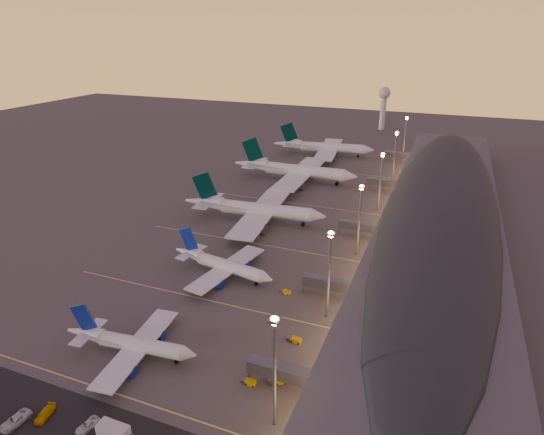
{
  "coord_description": "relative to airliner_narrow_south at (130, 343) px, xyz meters",
  "views": [
    {
      "loc": [
        60.67,
        -103.9,
        73.89
      ],
      "look_at": [
        2.0,
        45.0,
        7.0
      ],
      "focal_mm": 30.0,
      "sensor_mm": 36.0,
      "label": 1
    }
  ],
  "objects": [
    {
      "name": "light_masts",
      "position": [
        40.3,
        97.96,
        14.33
      ],
      "size": [
        2.2,
        217.2,
        25.9
      ],
      "color": "slate",
      "rests_on": "ground"
    },
    {
      "name": "baggage_tug_d",
      "position": [
        35.58,
        19.27,
        -2.71
      ],
      "size": [
        3.99,
        1.98,
        1.15
      ],
      "rotation": [
        0.0,
        0.0,
        -0.1
      ],
      "color": "#D29F05",
      "rests_on": "ground"
    },
    {
      "name": "airliner_narrow_north",
      "position": [
        2.56,
        43.15,
        0.31
      ],
      "size": [
        38.26,
        34.56,
        13.69
      ],
      "rotation": [
        0.0,
        0.0,
        -0.17
      ],
      "color": "silver",
      "rests_on": "ground"
    },
    {
      "name": "catering_truck_a",
      "position": [
        13.39,
        -22.11,
        -1.42
      ],
      "size": [
        6.91,
        2.76,
        3.88
      ],
      "rotation": [
        0.0,
        0.0,
        -0.0
      ],
      "color": "silver",
      "rests_on": "ground"
    },
    {
      "name": "baggage_tug_a",
      "position": [
        30.88,
        1.39,
        -2.75
      ],
      "size": [
        3.58,
        1.64,
        1.06
      ],
      "rotation": [
        0.0,
        0.0,
        -0.01
      ],
      "color": "#D29F05",
      "rests_on": "ground"
    },
    {
      "name": "airliner_wide_mid",
      "position": [
        -7.73,
        144.72,
        2.26
      ],
      "size": [
        66.42,
        60.27,
        21.31
      ],
      "rotation": [
        0.0,
        0.0,
        0.01
      ],
      "color": "silver",
      "rests_on": "ground"
    },
    {
      "name": "service_van_b",
      "position": [
        -4.22,
        -22.62,
        -2.48
      ],
      "size": [
        3.02,
        5.5,
        1.51
      ],
      "primitive_type": "imported",
      "rotation": [
        0.0,
        0.0,
        0.18
      ],
      "color": "#D29F05",
      "rests_on": "ground"
    },
    {
      "name": "lane_markings",
      "position": [
        4.3,
        72.96,
        -3.22
      ],
      "size": [
        90.0,
        180.36,
        0.0
      ],
      "color": "#D8C659",
      "rests_on": "ground"
    },
    {
      "name": "service_van_a",
      "position": [
        -8.27,
        -26.18,
        -2.36
      ],
      "size": [
        3.38,
        6.5,
        1.75
      ],
      "primitive_type": "imported",
      "rotation": [
        0.0,
        0.0,
        -0.08
      ],
      "color": "silver",
      "rests_on": "ground"
    },
    {
      "name": "ground",
      "position": [
        4.3,
        32.96,
        -3.23
      ],
      "size": [
        700.0,
        700.0,
        0.0
      ],
      "primitive_type": "plane",
      "color": "#403E3B"
    },
    {
      "name": "service_van_c",
      "position": [
        5.97,
        -21.65,
        -2.54
      ],
      "size": [
        3.01,
        5.28,
        1.39
      ],
      "primitive_type": "imported",
      "rotation": [
        0.0,
        0.0,
        -0.15
      ],
      "color": "silver",
      "rests_on": "ground"
    },
    {
      "name": "service_lane",
      "position": [
        4.3,
        -23.04,
        -3.22
      ],
      "size": [
        260.0,
        16.0,
        0.01
      ],
      "color": "black",
      "rests_on": "ground"
    },
    {
      "name": "baggage_tug_c",
      "position": [
        25.68,
        39.96,
        -2.75
      ],
      "size": [
        3.77,
        2.24,
        1.05
      ],
      "rotation": [
        0.0,
        0.0,
        -0.25
      ],
      "color": "#D29F05",
      "rests_on": "ground"
    },
    {
      "name": "airliner_wide_near",
      "position": [
        -5.85,
        87.8,
        1.78
      ],
      "size": [
        60.81,
        55.64,
        19.45
      ],
      "rotation": [
        0.0,
        0.0,
        0.09
      ],
      "color": "silver",
      "rests_on": "ground"
    },
    {
      "name": "radar_tower",
      "position": [
        14.3,
        292.96,
        18.64
      ],
      "size": [
        9.0,
        9.0,
        32.5
      ],
      "color": "silver",
      "rests_on": "ground"
    },
    {
      "name": "airliner_wide_far",
      "position": [
        -7.22,
        199.28,
        1.94
      ],
      "size": [
        62.71,
        57.58,
        20.07
      ],
      "rotation": [
        0.0,
        0.0,
        0.13
      ],
      "color": "silver",
      "rests_on": "ground"
    },
    {
      "name": "airliner_narrow_south",
      "position": [
        0.0,
        0.0,
        0.0
      ],
      "size": [
        35.0,
        31.43,
        12.49
      ],
      "rotation": [
        0.0,
        0.0,
        0.11
      ],
      "color": "silver",
      "rests_on": "ground"
    },
    {
      "name": "terminal_building",
      "position": [
        66.14,
        105.43,
        5.55
      ],
      "size": [
        56.35,
        255.0,
        17.46
      ],
      "color": "#4C4C51",
      "rests_on": "ground"
    },
    {
      "name": "baggage_tug_b",
      "position": [
        36.89,
        4.18,
        -2.67
      ],
      "size": [
        4.39,
        3.42,
        1.23
      ],
      "rotation": [
        0.0,
        0.0,
        0.5
      ],
      "color": "#D29F05",
      "rests_on": "ground"
    }
  ]
}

